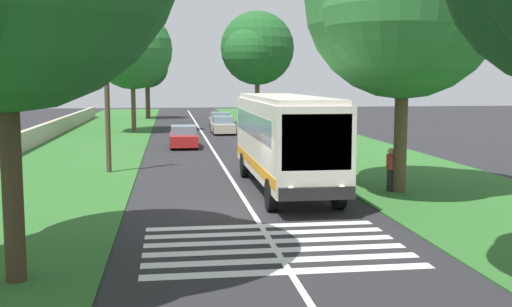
% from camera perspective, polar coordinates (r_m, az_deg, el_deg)
% --- Properties ---
extents(ground, '(160.00, 160.00, 0.00)m').
position_cam_1_polar(ground, '(20.89, -0.47, -5.23)').
color(ground, '#262628').
extents(grass_verge_left, '(120.00, 8.00, 0.04)m').
position_cam_1_polar(grass_verge_left, '(35.96, -16.76, -0.44)').
color(grass_verge_left, '#2D6628').
rests_on(grass_verge_left, ground).
extents(grass_verge_right, '(120.00, 8.00, 0.04)m').
position_cam_1_polar(grass_verge_right, '(37.15, 9.10, -0.01)').
color(grass_verge_right, '#2D6628').
rests_on(grass_verge_right, ground).
extents(centre_line, '(110.00, 0.16, 0.01)m').
position_cam_1_polar(centre_line, '(35.63, -3.61, -0.25)').
color(centre_line, silver).
rests_on(centre_line, ground).
extents(coach_bus, '(11.16, 2.62, 3.73)m').
position_cam_1_polar(coach_bus, '(24.43, 2.59, 1.60)').
color(coach_bus, silver).
rests_on(coach_bus, ground).
extents(zebra_crossing, '(4.95, 6.80, 0.01)m').
position_cam_1_polar(zebra_crossing, '(16.50, 1.62, -8.47)').
color(zebra_crossing, silver).
rests_on(zebra_crossing, ground).
extents(trailing_car_0, '(4.30, 1.78, 1.43)m').
position_cam_1_polar(trailing_car_0, '(40.53, -6.68, 1.50)').
color(trailing_car_0, '#B21E1E').
rests_on(trailing_car_0, ground).
extents(trailing_car_1, '(4.30, 1.78, 1.43)m').
position_cam_1_polar(trailing_car_1, '(50.64, -3.08, 2.58)').
color(trailing_car_1, '#B7A893').
rests_on(trailing_car_1, ground).
extents(trailing_car_2, '(4.30, 1.78, 1.43)m').
position_cam_1_polar(trailing_car_2, '(57.52, -3.33, 3.07)').
color(trailing_car_2, '#B7A893').
rests_on(trailing_car_2, ground).
extents(roadside_tree_left_1, '(6.03, 4.77, 8.22)m').
position_cam_1_polar(roadside_tree_left_1, '(71.74, -10.10, 7.73)').
color(roadside_tree_left_1, '#4C3826').
rests_on(roadside_tree_left_1, grass_verge_left).
extents(roadside_tree_left_2, '(7.94, 6.68, 10.22)m').
position_cam_1_polar(roadside_tree_left_2, '(53.43, -11.55, 9.19)').
color(roadside_tree_left_2, brown).
rests_on(roadside_tree_left_2, grass_verge_left).
extents(roadside_tree_right_0, '(9.11, 7.49, 11.06)m').
position_cam_1_polar(roadside_tree_right_0, '(24.58, 12.93, 13.14)').
color(roadside_tree_right_0, brown).
rests_on(roadside_tree_right_0, grass_verge_right).
extents(roadside_tree_right_2, '(8.91, 7.24, 11.09)m').
position_cam_1_polar(roadside_tree_right_2, '(61.84, -0.08, 9.47)').
color(roadside_tree_right_2, brown).
rests_on(roadside_tree_right_2, grass_verge_right).
extents(utility_pole, '(0.24, 1.40, 7.94)m').
position_cam_1_polar(utility_pole, '(29.70, -13.58, 6.21)').
color(utility_pole, '#473828').
rests_on(utility_pole, grass_verge_left).
extents(roadside_wall, '(70.00, 0.40, 1.21)m').
position_cam_1_polar(roadside_wall, '(41.41, -20.39, 1.20)').
color(roadside_wall, '#B2A893').
rests_on(roadside_wall, grass_verge_left).
extents(pedestrian, '(0.34, 0.34, 1.69)m').
position_cam_1_polar(pedestrian, '(24.65, 12.28, -1.41)').
color(pedestrian, '#26262D').
rests_on(pedestrian, grass_verge_right).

